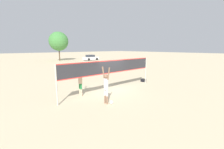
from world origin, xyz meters
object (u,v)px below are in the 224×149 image
at_px(player_blocker, 80,80).
at_px(parked_car_near, 91,58).
at_px(volleyball, 111,102).
at_px(volleyball_net, 112,68).
at_px(player_spiker, 106,85).
at_px(tree_left_cluster, 59,41).
at_px(gear_bag, 143,80).

xyz_separation_m(player_blocker, parked_car_near, (17.74, 25.29, -0.53)).
relative_size(player_blocker, volleyball, 10.18).
relative_size(volleyball_net, volleyball, 39.72).
height_order(player_blocker, volleyball, player_blocker).
relative_size(player_spiker, volleyball, 10.32).
xyz_separation_m(volleyball, tree_left_cluster, (10.20, 32.17, 4.88)).
height_order(gear_bag, tree_left_cluster, tree_left_cluster).
height_order(volleyball_net, volleyball, volleyball_net).
relative_size(gear_bag, parked_car_near, 0.11).
relative_size(player_spiker, gear_bag, 4.86).
distance_m(player_spiker, gear_bag, 7.12).
distance_m(volleyball_net, parked_car_near, 30.18).
bearing_deg(tree_left_cluster, gear_bag, -97.12).
bearing_deg(parked_car_near, volleyball, -123.10).
height_order(player_spiker, tree_left_cluster, tree_left_cluster).
bearing_deg(gear_bag, parked_car_near, 67.30).
distance_m(player_blocker, gear_bag, 7.17).
distance_m(gear_bag, parked_car_near, 27.61).
bearing_deg(gear_bag, player_blocker, 178.59).
height_order(volleyball_net, player_spiker, volleyball_net).
relative_size(volleyball_net, player_spiker, 3.85).
bearing_deg(parked_car_near, gear_bag, -114.26).
bearing_deg(tree_left_cluster, parked_car_near, -31.48).
height_order(parked_car_near, tree_left_cluster, tree_left_cluster).
height_order(player_spiker, gear_bag, player_spiker).
bearing_deg(volleyball_net, tree_left_cluster, 74.45).
xyz_separation_m(player_spiker, gear_bag, (6.69, 2.19, -1.07)).
bearing_deg(gear_bag, player_spiker, -161.87).
relative_size(player_spiker, tree_left_cluster, 0.31).
height_order(volleyball_net, parked_car_near, volleyball_net).
relative_size(parked_car_near, tree_left_cluster, 0.58).
relative_size(gear_bag, tree_left_cluster, 0.06).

